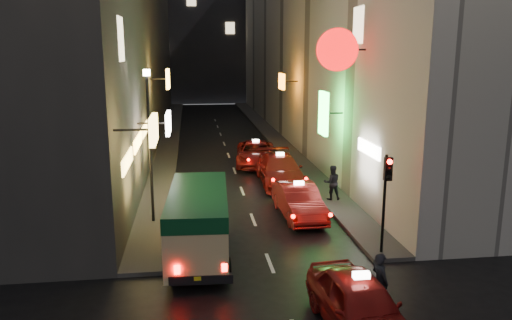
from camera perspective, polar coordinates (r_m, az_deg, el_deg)
name	(u,v)px	position (r m, az deg, el deg)	size (l,w,h in m)	color
building_left	(117,25)	(41.56, -15.59, 14.59)	(7.51, 52.00, 18.00)	#3B3836
building_right	(318,27)	(42.53, 7.06, 14.88)	(8.16, 52.00, 18.00)	beige
building_far	(206,22)	(73.31, -5.75, 15.40)	(30.00, 10.00, 22.00)	#313136
sidewalk_left	(170,137)	(41.79, -9.78, 2.56)	(1.50, 52.00, 0.15)	#413F3D
sidewalk_right	(272,135)	(42.30, 1.81, 2.85)	(1.50, 52.00, 0.15)	#413F3D
minibus	(198,216)	(17.37, -6.59, -6.42)	(2.24, 5.67, 2.40)	#CFBE81
taxi_near	(360,301)	(13.44, 11.81, -15.50)	(2.71, 5.63, 1.90)	maroon
taxi_second	(299,198)	(21.70, 4.90, -4.40)	(2.39, 5.37, 1.85)	maroon
taxi_third	(280,168)	(26.91, 2.77, -0.86)	(2.42, 5.82, 2.02)	maroon
taxi_far	(256,152)	(31.46, -0.02, 0.96)	(2.79, 5.58, 1.88)	maroon
pedestrian_crossing	(380,278)	(14.59, 13.98, -12.94)	(0.62, 0.40, 1.88)	black
pedestrian_sidewalk	(332,180)	(23.89, 8.68, -2.30)	(0.71, 0.44, 1.88)	black
traffic_light	(387,183)	(17.51, 14.70, -2.59)	(0.26, 0.43, 3.50)	black
lamp_post	(150,136)	(20.50, -12.07, 2.67)	(0.28, 0.28, 6.22)	black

